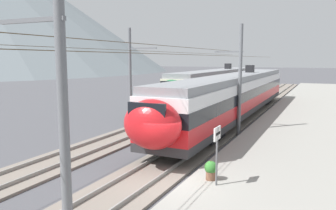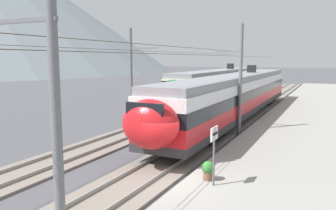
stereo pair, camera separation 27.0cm
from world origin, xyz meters
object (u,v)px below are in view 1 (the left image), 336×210
at_px(train_far_track, 218,83).
at_px(catenary_mast_west, 59,108).
at_px(catenary_mast_far_side, 132,74).
at_px(potted_plant_platform_edge, 211,169).
at_px(platform_sign, 217,143).
at_px(catenary_mast_mid, 238,78).
at_px(train_near_platform, 236,94).

height_order(train_far_track, catenary_mast_west, catenary_mast_west).
distance_m(train_far_track, catenary_mast_far_side, 16.46).
bearing_deg(catenary_mast_far_side, potted_plant_platform_edge, -136.29).
distance_m(catenary_mast_west, catenary_mast_far_side, 19.18).
bearing_deg(platform_sign, catenary_mast_mid, 9.79).
xyz_separation_m(train_near_platform, platform_sign, (-16.06, -3.29, -0.20)).
xyz_separation_m(train_near_platform, catenary_mast_far_side, (-5.12, 7.09, 1.76)).
xyz_separation_m(train_far_track, potted_plant_platform_edge, (-26.70, -7.98, -1.42)).
bearing_deg(train_far_track, catenary_mast_far_side, 172.88).
xyz_separation_m(train_far_track, catenary_mast_far_side, (-16.24, 2.03, 1.76)).
height_order(catenary_mast_mid, platform_sign, catenary_mast_mid).
bearing_deg(catenary_mast_mid, potted_plant_platform_edge, -171.87).
bearing_deg(potted_plant_platform_edge, train_near_platform, 10.59).
height_order(platform_sign, potted_plant_platform_edge, platform_sign).
height_order(catenary_mast_west, platform_sign, catenary_mast_west).
bearing_deg(platform_sign, train_far_track, 17.09).
relative_size(catenary_mast_mid, catenary_mast_far_side, 1.00).
bearing_deg(catenary_mast_mid, train_far_track, 21.32).
bearing_deg(catenary_mast_west, train_near_platform, 3.88).
xyz_separation_m(catenary_mast_mid, catenary_mast_far_side, (0.59, 8.60, 0.11)).
relative_size(catenary_mast_west, potted_plant_platform_edge, 60.21).
bearing_deg(platform_sign, catenary_mast_far_side, 43.50).
relative_size(train_near_platform, catenary_mast_west, 0.69).
height_order(train_far_track, catenary_mast_far_side, catenary_mast_far_side).
bearing_deg(potted_plant_platform_edge, platform_sign, -141.52).
bearing_deg(train_far_track, catenary_mast_mid, -158.68).
relative_size(train_far_track, catenary_mast_west, 0.60).
bearing_deg(train_far_track, potted_plant_platform_edge, -163.37).
relative_size(train_far_track, platform_sign, 12.17).
bearing_deg(catenary_mast_mid, catenary_mast_far_side, 86.05).
bearing_deg(platform_sign, catenary_mast_west, 164.01).
bearing_deg(train_near_platform, catenary_mast_mid, -165.25).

